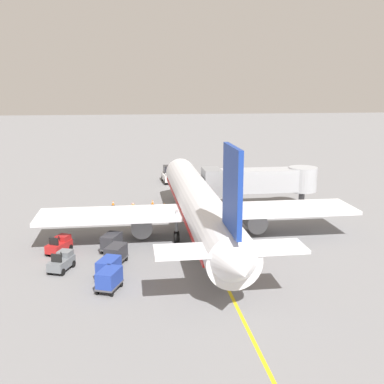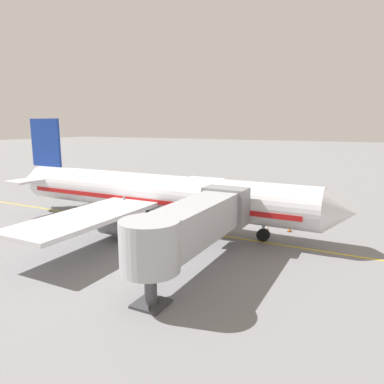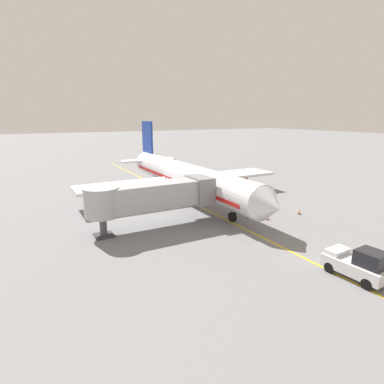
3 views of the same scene
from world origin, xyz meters
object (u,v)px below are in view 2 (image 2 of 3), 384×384
(baggage_tug_trailing, at_px, (186,193))
(safety_cone_wing_tip, at_px, (268,230))
(ground_crew_wing_walker, at_px, (242,210))
(safety_cone_nose_right, at_px, (290,229))
(baggage_cart_third_in_train, at_px, (129,193))
(parked_airliner, at_px, (152,193))
(baggage_cart_tail_end, at_px, (115,192))
(jet_bridge, at_px, (193,223))
(baggage_cart_second_in_train, at_px, (145,196))
(safety_cone_nose_left, at_px, (302,217))
(baggage_tug_lead, at_px, (158,192))
(baggage_cart_front, at_px, (167,197))

(baggage_tug_trailing, height_order, safety_cone_wing_tip, baggage_tug_trailing)
(ground_crew_wing_walker, distance_m, safety_cone_nose_right, 6.14)
(baggage_cart_third_in_train, distance_m, ground_crew_wing_walker, 16.72)
(parked_airliner, bearing_deg, baggage_cart_tail_end, -125.25)
(jet_bridge, relative_size, baggage_cart_second_in_train, 4.62)
(safety_cone_nose_left, bearing_deg, safety_cone_wing_tip, -17.68)
(baggage_cart_third_in_train, xyz_separation_m, safety_cone_nose_left, (-0.40, 22.45, -0.66))
(jet_bridge, distance_m, safety_cone_wing_tip, 11.72)
(baggage_tug_lead, bearing_deg, jet_bridge, 38.22)
(baggage_tug_trailing, distance_m, safety_cone_nose_left, 16.74)
(baggage_cart_second_in_train, xyz_separation_m, safety_cone_nose_left, (-0.87, 19.50, -0.66))
(baggage_cart_front, relative_size, safety_cone_wing_tip, 4.99)
(baggage_cart_third_in_train, height_order, safety_cone_nose_left, baggage_cart_third_in_train)
(safety_cone_nose_right, bearing_deg, baggage_tug_lead, -112.14)
(parked_airliner, height_order, baggage_tug_trailing, parked_airliner)
(jet_bridge, height_order, baggage_tug_lead, jet_bridge)
(baggage_cart_second_in_train, xyz_separation_m, baggage_cart_tail_end, (-0.35, -5.12, 0.00))
(parked_airliner, height_order, baggage_cart_second_in_train, parked_airliner)
(parked_airliner, xyz_separation_m, baggage_tug_lead, (-11.97, -7.13, -2.47))
(jet_bridge, distance_m, baggage_cart_third_in_train, 25.02)
(baggage_cart_third_in_train, bearing_deg, baggage_cart_second_in_train, 80.93)
(baggage_tug_trailing, bearing_deg, baggage_cart_tail_end, -61.21)
(parked_airliner, height_order, jet_bridge, parked_airliner)
(baggage_tug_trailing, xyz_separation_m, safety_cone_wing_tip, (10.23, 14.27, -0.42))
(jet_bridge, distance_m, safety_cone_nose_left, 17.98)
(baggage_tug_trailing, distance_m, baggage_cart_second_in_train, 5.95)
(baggage_cart_tail_end, bearing_deg, jet_bridge, 50.87)
(safety_cone_nose_right, bearing_deg, baggage_cart_tail_end, -99.97)
(baggage_cart_third_in_train, relative_size, safety_cone_nose_right, 4.99)
(baggage_cart_front, bearing_deg, baggage_tug_trailing, 176.38)
(baggage_cart_second_in_train, distance_m, ground_crew_wing_walker, 13.73)
(baggage_tug_trailing, xyz_separation_m, safety_cone_nose_left, (4.09, 16.23, -0.42))
(baggage_cart_front, xyz_separation_m, baggage_cart_second_in_train, (0.47, -2.99, 0.00))
(baggage_tug_lead, height_order, safety_cone_nose_right, baggage_tug_lead)
(jet_bridge, xyz_separation_m, safety_cone_nose_right, (-12.41, 3.85, -3.16))
(baggage_tug_trailing, relative_size, safety_cone_nose_left, 4.70)
(baggage_cart_second_in_train, xyz_separation_m, baggage_cart_third_in_train, (-0.47, -2.95, 0.00))
(ground_crew_wing_walker, height_order, safety_cone_wing_tip, ground_crew_wing_walker)
(parked_airliner, bearing_deg, baggage_cart_front, -157.83)
(jet_bridge, relative_size, baggage_cart_tail_end, 4.62)
(baggage_cart_tail_end, height_order, safety_cone_wing_tip, baggage_cart_tail_end)
(baggage_cart_tail_end, xyz_separation_m, ground_crew_wing_walker, (1.87, 18.76, 0.00))
(safety_cone_nose_right, bearing_deg, parked_airliner, -73.56)
(parked_airliner, xyz_separation_m, safety_cone_wing_tip, (-2.48, 11.20, -2.90))
(baggage_tug_lead, distance_m, ground_crew_wing_walker, 15.54)
(baggage_cart_tail_end, bearing_deg, safety_cone_nose_right, 80.03)
(ground_crew_wing_walker, bearing_deg, parked_airliner, -49.58)
(baggage_cart_third_in_train, xyz_separation_m, baggage_cart_tail_end, (0.12, -2.17, 0.00))
(safety_cone_nose_right, bearing_deg, ground_crew_wing_walker, -113.30)
(parked_airliner, xyz_separation_m, baggage_tug_trailing, (-12.71, -3.06, -2.47))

